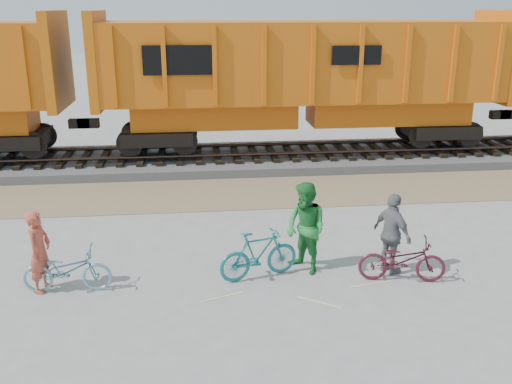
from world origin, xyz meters
The scene contains 11 objects.
ground centered at (0.00, 0.00, 0.00)m, with size 120.00×120.00×0.00m, color #9E9E99.
gravel_strip centered at (0.00, 5.50, 0.01)m, with size 120.00×3.00×0.02m, color #917A5A.
ballast_bed centered at (0.00, 9.00, 0.15)m, with size 120.00×4.00×0.30m, color slate.
track centered at (0.00, 9.00, 0.47)m, with size 120.00×2.60×0.24m.
hopper_car_center centered at (2.37, 9.00, 3.01)m, with size 14.00×3.13×4.65m.
bicycle_blue centered at (-3.97, -0.22, 0.45)m, with size 0.60×1.71×0.90m, color #67A3BF.
bicycle_teal centered at (-0.21, -0.04, 0.51)m, with size 0.48×1.70×1.02m, color #187278.
bicycle_maroon centered at (2.65, -0.50, 0.46)m, with size 0.61×1.74×0.91m, color #521726.
person_solo centered at (-4.47, -0.12, 0.82)m, with size 0.60×0.39×1.65m, color #B84835.
person_man centered at (0.79, 0.16, 0.96)m, with size 0.94×0.73×1.92m, color #217E34.
person_woman centered at (2.55, -0.10, 0.86)m, with size 1.01×0.42×1.73m, color slate.
Camera 1 is at (-1.43, -10.58, 5.32)m, focal length 40.00 mm.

